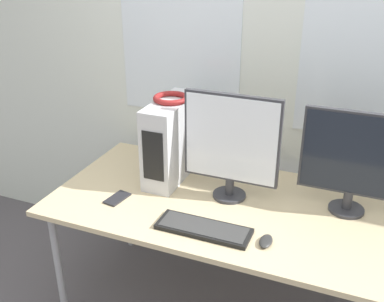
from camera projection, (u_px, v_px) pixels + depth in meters
The scene contains 9 objects.
wall_back at pixel (270, 65), 2.56m from camera, with size 8.00×0.07×2.70m.
desk at pixel (235, 212), 2.33m from camera, with size 1.91×0.93×0.76m.
pc_tower at pixel (172, 140), 2.50m from camera, with size 0.17×0.47×0.45m.
headphones at pixel (171, 98), 2.40m from camera, with size 0.19×0.19×0.03m.
monitor_main at pixel (231, 144), 2.25m from camera, with size 0.50×0.18×0.57m.
monitor_right_near at pixel (355, 159), 2.13m from camera, with size 0.51×0.18×0.53m.
keyboard at pixel (204, 228), 2.09m from camera, with size 0.45×0.15×0.02m.
mouse at pixel (266, 241), 2.00m from camera, with size 0.06×0.11×0.02m.
cell_phone at pixel (117, 198), 2.35m from camera, with size 0.10×0.15×0.01m.
Camera 1 is at (0.54, -1.46, 1.98)m, focal length 42.00 mm.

